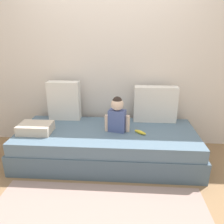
% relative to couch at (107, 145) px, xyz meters
% --- Properties ---
extents(ground_plane, '(12.00, 12.00, 0.00)m').
position_rel_couch_xyz_m(ground_plane, '(0.00, 0.00, -0.21)').
color(ground_plane, '#93704C').
extents(back_wall, '(5.51, 0.10, 2.29)m').
position_rel_couch_xyz_m(back_wall, '(0.00, 0.60, 0.94)').
color(back_wall, silver).
rests_on(back_wall, ground).
extents(couch, '(2.31, 0.94, 0.43)m').
position_rel_couch_xyz_m(couch, '(0.00, 0.00, 0.00)').
color(couch, '#495F70').
rests_on(couch, ground).
extents(throw_pillow_left, '(0.44, 0.16, 0.54)m').
position_rel_couch_xyz_m(throw_pillow_left, '(-0.64, 0.37, 0.49)').
color(throw_pillow_left, silver).
rests_on(throw_pillow_left, couch).
extents(throw_pillow_right, '(0.58, 0.16, 0.49)m').
position_rel_couch_xyz_m(throw_pillow_right, '(0.64, 0.37, 0.46)').
color(throw_pillow_right, silver).
rests_on(throw_pillow_right, couch).
extents(toddler, '(0.32, 0.17, 0.45)m').
position_rel_couch_xyz_m(toddler, '(0.13, -0.01, 0.44)').
color(toddler, '#4C5B93').
rests_on(toddler, couch).
extents(banana, '(0.16, 0.14, 0.04)m').
position_rel_couch_xyz_m(banana, '(0.42, -0.07, 0.24)').
color(banana, yellow).
rests_on(banana, couch).
extents(folded_blanket, '(0.40, 0.28, 0.11)m').
position_rel_couch_xyz_m(folded_blanket, '(-0.88, -0.12, 0.27)').
color(folded_blanket, beige).
rests_on(folded_blanket, couch).
extents(floor_rug, '(2.08, 1.00, 0.01)m').
position_rel_couch_xyz_m(floor_rug, '(0.00, -1.02, -0.21)').
color(floor_rug, tan).
rests_on(floor_rug, ground).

